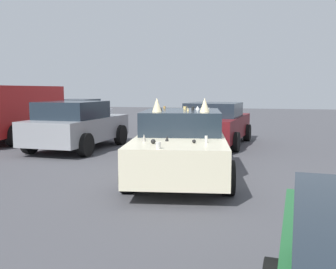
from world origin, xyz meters
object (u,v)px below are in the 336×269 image
parked_van_near_right (11,109)px  parked_sedan_far_right (80,114)px  art_car_decorated (182,143)px  parked_sedan_far_left (215,124)px  parked_sedan_behind_left (77,125)px

parked_van_near_right → parked_sedan_far_right: size_ratio=1.31×
art_car_decorated → parked_sedan_far_left: size_ratio=1.12×
parked_sedan_far_right → parked_sedan_behind_left: parked_sedan_behind_left is taller
art_car_decorated → parked_sedan_behind_left: bearing=-134.5°
parked_sedan_behind_left → parked_sedan_far_left: 4.53m
parked_van_near_right → parked_sedan_behind_left: (-1.44, -3.42, -0.37)m
parked_van_near_right → parked_sedan_behind_left: 3.73m
parked_van_near_right → parked_sedan_far_right: (4.50, -0.45, -0.43)m
parked_sedan_behind_left → parked_sedan_far_left: size_ratio=0.92×
parked_van_near_right → parked_sedan_far_right: bearing=-11.2°
parked_sedan_far_left → art_car_decorated: bearing=-176.0°
art_car_decorated → parked_van_near_right: (4.22, 7.37, 0.41)m
parked_sedan_far_right → parked_sedan_far_left: parked_sedan_far_left is taller
art_car_decorated → parked_sedan_behind_left: (2.78, 3.95, 0.05)m
art_car_decorated → parked_van_near_right: size_ratio=0.93×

